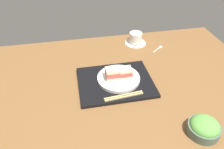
{
  "coord_description": "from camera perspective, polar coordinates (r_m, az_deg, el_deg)",
  "views": [
    {
      "loc": [
        -23.81,
        -81.36,
        71.17
      ],
      "look_at": [
        -7.1,
        2.24,
        5.0
      ],
      "focal_mm": 35.75,
      "sensor_mm": 36.0,
      "label": 1
    }
  ],
  "objects": [
    {
      "name": "salad_bowl",
      "position": [
        0.94,
        22.51,
        -12.39
      ],
      "size": [
        12.5,
        12.5,
        7.02
      ],
      "color": "#4C6051",
      "rests_on": "ground_plane"
    },
    {
      "name": "sandwich_far",
      "position": [
        1.09,
        3.28,
        0.53
      ],
      "size": [
        6.81,
        5.43,
        4.62
      ],
      "color": "beige",
      "rests_on": "sandwich_plate"
    },
    {
      "name": "teaspoon",
      "position": [
        1.41,
        12.04,
        6.82
      ],
      "size": [
        8.55,
        7.05,
        0.8
      ],
      "color": "silver",
      "rests_on": "ground_plane"
    },
    {
      "name": "sandwich_plate",
      "position": [
        1.1,
        1.69,
        -0.98
      ],
      "size": [
        21.03,
        21.03,
        1.57
      ],
      "primitive_type": "cylinder",
      "color": "silver",
      "rests_on": "serving_tray"
    },
    {
      "name": "serving_tray",
      "position": [
        1.1,
        0.88,
        -1.94
      ],
      "size": [
        36.17,
        28.86,
        1.5
      ],
      "primitive_type": "cube",
      "color": "black",
      "rests_on": "ground_plane"
    },
    {
      "name": "ground_plane",
      "position": [
        1.12,
        3.81,
        -2.89
      ],
      "size": [
        140.0,
        100.0,
        3.0
      ],
      "primitive_type": "cube",
      "color": "brown"
    },
    {
      "name": "sandwich_near",
      "position": [
        1.07,
        0.14,
        0.27
      ],
      "size": [
        6.78,
        5.24,
        5.56
      ],
      "color": "beige",
      "rests_on": "sandwich_plate"
    },
    {
      "name": "chopsticks_pair",
      "position": [
        1.01,
        3.03,
        -5.53
      ],
      "size": [
        18.3,
        3.55,
        0.7
      ],
      "color": "tan",
      "rests_on": "serving_tray"
    },
    {
      "name": "coffee_cup",
      "position": [
        1.42,
        6.02,
        9.1
      ],
      "size": [
        13.21,
        13.21,
        7.29
      ],
      "color": "silver",
      "rests_on": "ground_plane"
    }
  ]
}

